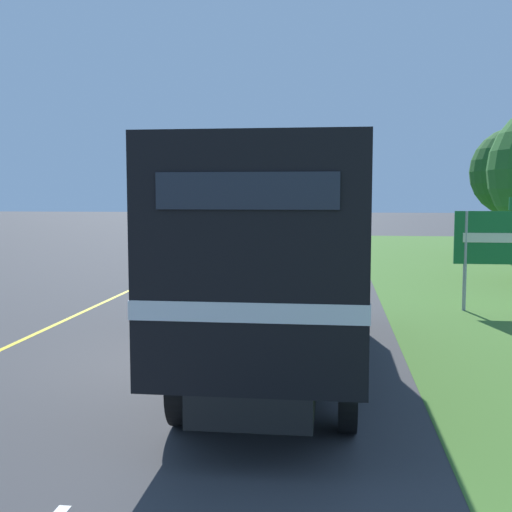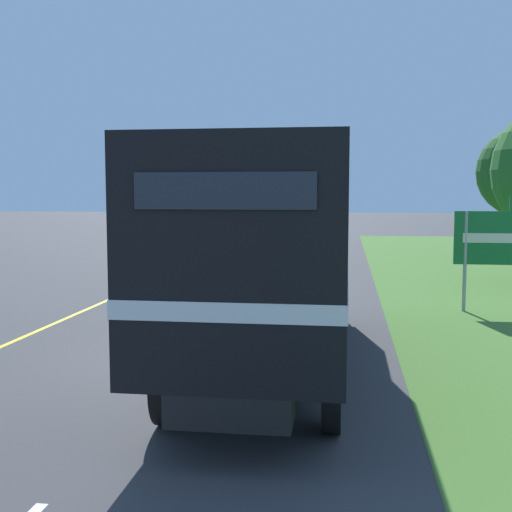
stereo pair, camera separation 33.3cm
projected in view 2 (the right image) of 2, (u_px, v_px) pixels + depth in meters
ground_plane at (182, 362)px, 11.04m from camera, size 200.00×200.00×0.00m
edge_line_yellow at (152, 281)px, 21.61m from camera, size 0.12×51.52×0.01m
centre_dash_near at (185, 360)px, 11.19m from camera, size 0.12×2.60×0.01m
centre_dash_mid_a at (244, 300)px, 17.70m from camera, size 0.12×2.60×0.01m
centre_dash_mid_b at (272, 272)px, 24.20m from camera, size 0.12×2.60×0.01m
centre_dash_far at (288, 256)px, 30.71m from camera, size 0.12×2.60×0.01m
centre_dash_farthest at (298, 245)px, 37.21m from camera, size 0.12×2.60×0.01m
horse_trailer_truck at (273, 251)px, 10.36m from camera, size 2.40×8.94×3.50m
lead_car_white at (221, 243)px, 24.81m from camera, size 1.80×4.49×2.10m
highway_sign at (495, 241)px, 15.68m from camera, size 1.88×0.09×2.83m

